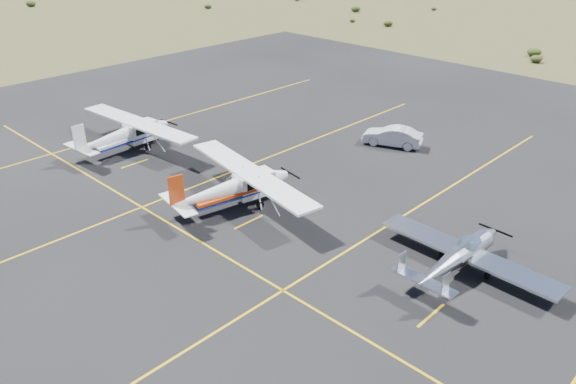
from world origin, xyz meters
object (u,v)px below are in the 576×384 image
aircraft_low_wing (461,255)px  aircraft_plain (125,134)px  sedan (392,136)px  aircraft_cessna (234,187)px

aircraft_low_wing → aircraft_plain: bearing=98.2°
sedan → aircraft_cessna: bearing=-26.6°
aircraft_low_wing → sedan: 15.47m
aircraft_low_wing → aircraft_plain: aircraft_plain is taller
aircraft_low_wing → aircraft_cessna: 12.44m
aircraft_plain → sedan: size_ratio=2.66×
aircraft_plain → aircraft_cessna: bearing=-95.0°
aircraft_plain → sedan: 18.34m
aircraft_low_wing → sedan: aircraft_low_wing is taller
aircraft_plain → aircraft_low_wing: bearing=-87.4°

